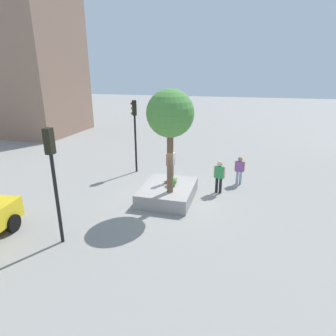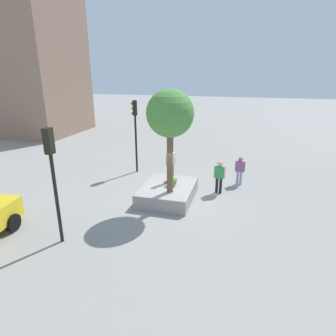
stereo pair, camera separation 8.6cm
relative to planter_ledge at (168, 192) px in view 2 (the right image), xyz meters
The scene contains 11 objects.
ground_plane 0.35m from the planter_ledge, 77.07° to the right, with size 120.00×120.00×0.00m, color gray.
planter_ledge is the anchor object (origin of this frame).
plaza_tree 3.86m from the planter_ledge, 157.45° to the right, with size 2.01×2.01×4.53m.
boxwood_shrub 0.59m from the planter_ledge, 68.01° to the right, with size 0.46×0.46×0.46m, color #4C8C3D.
skateboard 0.72m from the planter_ledge, ahead, with size 0.80×0.58×0.07m.
skateboarder 1.48m from the planter_ledge, ahead, with size 0.46×0.41×1.64m.
traffic_light_corner 5.09m from the planter_ledge, 41.42° to the left, with size 0.36×0.37×4.28m.
traffic_light_median 5.87m from the planter_ledge, 149.09° to the left, with size 0.29×0.35×4.14m.
pedestrian_crossing 4.29m from the planter_ledge, 49.40° to the right, with size 0.24×0.53×1.55m.
bystander_watching 2.71m from the planter_ledge, 59.95° to the right, with size 0.26×0.57×1.68m.
brick_midrise 22.73m from the planter_ledge, 53.47° to the left, with size 7.84×6.95×21.46m, color #8C6B56.
Camera 2 is at (-12.13, -3.22, 5.82)m, focal length 30.39 mm.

